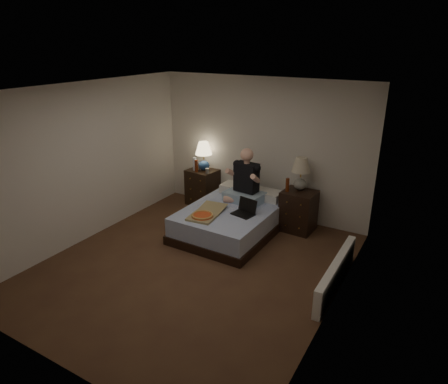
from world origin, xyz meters
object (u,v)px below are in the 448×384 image
Objects in this scene: water_bottle at (195,164)px; radiator at (336,274)px; nightstand_left at (203,187)px; lamp_right at (301,174)px; nightstand_right at (298,211)px; lamp_left at (204,156)px; beer_bottle_right at (287,185)px; soda_can at (207,171)px; beer_bottle_left at (196,166)px; laptop at (243,208)px; bed at (231,220)px; person at (245,175)px; pizza_box at (202,216)px.

water_bottle reaches higher than radiator.
nightstand_left is 2.10m from lamp_right.
lamp_left reaches higher than nightstand_right.
nightstand_right is 0.51m from beer_bottle_right.
lamp_left is at bearing 178.00° from nightstand_right.
lamp_right is 1.83m from soda_can.
beer_bottle_left is (-0.07, -0.15, -0.16)m from lamp_left.
beer_bottle_left is at bearing 162.00° from laptop.
lamp_left is 2.43× the size of beer_bottle_left.
beer_bottle_right is 0.88m from laptop.
nightstand_right is 1.25× the size of lamp_right.
beer_bottle_left reaches higher than bed.
person reaches higher than beer_bottle_right.
soda_can is (0.16, -0.14, -0.23)m from lamp_left.
pizza_box is (-0.19, -0.57, 0.27)m from bed.
nightstand_left is 0.63m from lamp_left.
pizza_box is 2.19m from radiator.
person reaches higher than radiator.
beer_bottle_left reaches higher than soda_can.
pizza_box is at bearing -126.37° from laptop.
person is (0.05, 0.40, 0.69)m from bed.
water_bottle is 0.09m from beer_bottle_left.
pizza_box is at bearing -129.00° from lamp_right.
beer_bottle_left is 0.30× the size of pizza_box.
lamp_right reaches higher than radiator.
water_bottle reaches higher than laptop.
water_bottle is 1.77m from laptop.
nightstand_left is 1.01× the size of nightstand_right.
soda_can reaches higher than bed.
laptop is at bearing 35.69° from pizza_box.
nightstand_left is at bearing 144.82° from soda_can.
laptop is (1.52, -0.88, -0.26)m from water_bottle.
nightstand_right is (2.04, -0.16, -0.00)m from nightstand_left.
beer_bottle_right is at bearing -4.11° from soda_can.
pizza_box is (-0.49, -0.44, -0.08)m from laptop.
beer_bottle_left is 1.61m from pizza_box.
person reaches higher than soda_can.
lamp_left is at bearing 139.41° from soda_can.
person is 0.68m from laptop.
pizza_box is (0.91, -1.42, 0.14)m from nightstand_left.
person is 1.22× the size of pizza_box.
lamp_right is 2.24× the size of water_bottle.
bed is 0.80m from person.
soda_can is (-1.85, 0.02, 0.40)m from nightstand_right.
lamp_left is (-2.01, 0.16, 0.63)m from nightstand_right.
soda_can is 3.26m from radiator.
pizza_box is 0.47× the size of radiator.
bed is at bearing 65.29° from pizza_box.
lamp_left reaches higher than beer_bottle_left.
nightstand_right is at bearing 41.75° from pizza_box.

